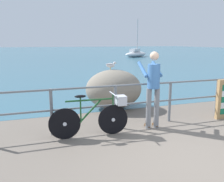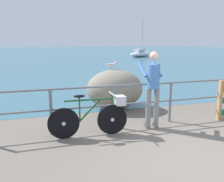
# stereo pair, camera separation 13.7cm
# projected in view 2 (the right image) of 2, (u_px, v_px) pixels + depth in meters

# --- Properties ---
(ground_plane) EXTENTS (120.00, 120.00, 0.10)m
(ground_plane) POSITION_uv_depth(u_px,v_px,m) (62.00, 64.00, 22.89)
(ground_plane) COLOR #6B6056
(sea_surface) EXTENTS (120.00, 90.00, 0.01)m
(sea_surface) POSITION_uv_depth(u_px,v_px,m) (47.00, 52.00, 49.36)
(sea_surface) COLOR #38667A
(sea_surface) RESTS_ON ground_plane
(promenade_railing) EXTENTS (7.33, 0.07, 1.02)m
(promenade_railing) POSITION_uv_depth(u_px,v_px,m) (144.00, 99.00, 5.88)
(promenade_railing) COLOR slate
(promenade_railing) RESTS_ON ground_plane
(bicycle) EXTENTS (1.70, 0.48, 0.92)m
(bicycle) POSITION_uv_depth(u_px,v_px,m) (95.00, 115.00, 5.20)
(bicycle) COLOR black
(bicycle) RESTS_ON ground_plane
(person_at_railing) EXTENTS (0.48, 0.65, 1.78)m
(person_at_railing) POSITION_uv_depth(u_px,v_px,m) (153.00, 86.00, 5.57)
(person_at_railing) COLOR slate
(person_at_railing) RESTS_ON ground_plane
(breakwater_boulder_main) EXTENTS (1.71, 1.46, 1.17)m
(breakwater_boulder_main) POSITION_uv_depth(u_px,v_px,m) (115.00, 89.00, 7.40)
(breakwater_boulder_main) COLOR gray
(breakwater_boulder_main) RESTS_ON ground
(seagull) EXTENTS (0.34, 0.15, 0.23)m
(seagull) POSITION_uv_depth(u_px,v_px,m) (112.00, 65.00, 7.32)
(seagull) COLOR gold
(seagull) RESTS_ON breakwater_boulder_main
(sailboat) EXTENTS (4.43, 3.41, 4.90)m
(sailboat) POSITION_uv_depth(u_px,v_px,m) (141.00, 54.00, 32.14)
(sailboat) COLOR white
(sailboat) RESTS_ON sea_surface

